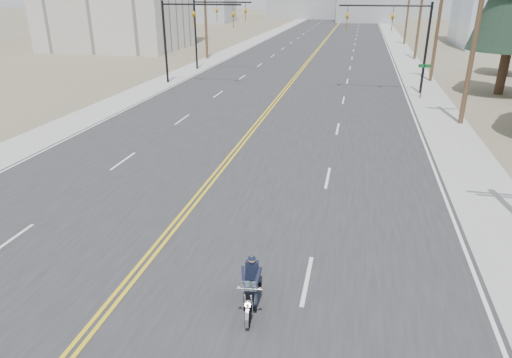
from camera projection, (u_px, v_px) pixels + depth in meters
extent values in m
plane|color=#776D56|center=(73.00, 352.00, 10.61)|extent=(400.00, 400.00, 0.00)
cube|color=#303033|center=(324.00, 42.00, 73.72)|extent=(20.00, 200.00, 0.01)
cube|color=#A5A5A0|center=(254.00, 41.00, 76.03)|extent=(3.00, 200.00, 0.01)
cube|color=#A5A5A0|center=(397.00, 44.00, 71.42)|extent=(3.00, 200.00, 0.01)
cylinder|color=black|center=(165.00, 43.00, 40.33)|extent=(0.20, 0.20, 7.00)
cylinder|color=black|center=(201.00, 4.00, 38.40)|extent=(7.00, 0.14, 0.14)
imported|color=#BF8C0C|center=(194.00, 12.00, 38.79)|extent=(0.21, 0.26, 1.30)
imported|color=#BF8C0C|center=(233.00, 13.00, 38.09)|extent=(0.21, 0.26, 1.30)
cylinder|color=black|center=(426.00, 49.00, 35.91)|extent=(0.20, 0.20, 7.00)
cylinder|color=black|center=(385.00, 6.00, 35.39)|extent=(7.00, 0.14, 0.14)
imported|color=#BF8C0C|center=(393.00, 15.00, 35.50)|extent=(0.21, 0.26, 1.30)
imported|color=#BF8C0C|center=(347.00, 14.00, 36.20)|extent=(0.21, 0.26, 1.30)
cylinder|color=black|center=(196.00, 35.00, 47.54)|extent=(0.20, 0.20, 7.00)
cylinder|color=black|center=(222.00, 2.00, 45.72)|extent=(6.00, 0.14, 0.14)
imported|color=#BF8C0C|center=(217.00, 9.00, 46.09)|extent=(0.21, 0.26, 1.30)
imported|color=#BF8C0C|center=(246.00, 9.00, 45.48)|extent=(0.21, 0.26, 1.30)
cylinder|color=black|center=(422.00, 82.00, 34.99)|extent=(0.06, 0.06, 2.60)
cube|color=#0C5926|center=(425.00, 66.00, 34.53)|extent=(0.90, 0.03, 0.25)
cylinder|color=brown|center=(477.00, 28.00, 26.63)|extent=(0.30, 0.30, 11.50)
cylinder|color=brown|center=(439.00, 18.00, 40.26)|extent=(0.30, 0.30, 11.00)
cylinder|color=brown|center=(421.00, 9.00, 53.69)|extent=(0.30, 0.30, 11.50)
cylinder|color=brown|center=(408.00, 7.00, 69.11)|extent=(0.30, 0.30, 11.00)
cylinder|color=brown|center=(205.00, 13.00, 54.39)|extent=(0.30, 0.30, 10.50)
cylinder|color=#382619|center=(502.00, 73.00, 36.35)|extent=(0.60, 0.60, 3.45)
cylinder|color=#382619|center=(506.00, 61.00, 45.04)|extent=(0.61, 0.61, 2.60)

